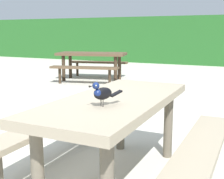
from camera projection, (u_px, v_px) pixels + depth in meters
name	position (u px, v px, depth m)	size (l,w,h in m)	color
ground_plane	(88.00, 171.00, 2.85)	(60.00, 60.00, 0.00)	beige
picnic_table_foreground	(116.00, 119.00, 2.57)	(1.70, 1.81, 0.74)	gray
bird_grackle	(102.00, 93.00, 2.19)	(0.16, 0.27, 0.18)	black
picnic_table_mid_right	(92.00, 59.00, 8.17)	(2.07, 2.05, 0.74)	brown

